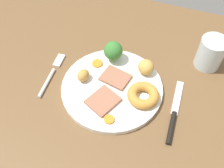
{
  "coord_description": "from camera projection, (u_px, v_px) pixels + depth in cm",
  "views": [
    {
      "loc": [
        10.76,
        -35.49,
        58.65
      ],
      "look_at": [
        -2.69,
        1.65,
        6.0
      ],
      "focal_mm": 42.01,
      "sensor_mm": 36.0,
      "label": 1
    }
  ],
  "objects": [
    {
      "name": "fork",
      "position": [
        52.0,
        73.0,
        0.71
      ],
      "size": [
        2.52,
        15.31,
        0.9
      ],
      "rotation": [
        0.0,
        0.0,
        1.64
      ],
      "color": "silver",
      "rests_on": "dining_table"
    },
    {
      "name": "broccoli_floret",
      "position": [
        113.0,
        51.0,
        0.7
      ],
      "size": [
        5.08,
        5.08,
        5.9
      ],
      "color": "#8CB766",
      "rests_on": "dinner_plate"
    },
    {
      "name": "water_glass",
      "position": [
        211.0,
        53.0,
        0.7
      ],
      "size": [
        7.04,
        7.04,
        8.74
      ],
      "primitive_type": "cylinder",
      "color": "silver",
      "rests_on": "dining_table"
    },
    {
      "name": "yorkshire_pudding",
      "position": [
        143.0,
        95.0,
        0.64
      ],
      "size": [
        7.8,
        7.8,
        2.41
      ],
      "primitive_type": "torus",
      "color": "#C68938",
      "rests_on": "dinner_plate"
    },
    {
      "name": "carrot_coin_front",
      "position": [
        97.0,
        63.0,
        0.71
      ],
      "size": [
        2.85,
        2.85,
        0.47
      ],
      "primitive_type": "cylinder",
      "color": "orange",
      "rests_on": "dinner_plate"
    },
    {
      "name": "knife",
      "position": [
        174.0,
        116.0,
        0.63
      ],
      "size": [
        2.16,
        18.54,
        1.2
      ],
      "rotation": [
        0.0,
        0.0,
        1.61
      ],
      "color": "black",
      "rests_on": "dining_table"
    },
    {
      "name": "roast_potato_left",
      "position": [
        146.0,
        67.0,
        0.68
      ],
      "size": [
        5.94,
        5.97,
        3.87
      ],
      "primitive_type": "ellipsoid",
      "rotation": [
        0.0,
        0.0,
        3.83
      ],
      "color": "tan",
      "rests_on": "dinner_plate"
    },
    {
      "name": "meat_slice_main",
      "position": [
        115.0,
        78.0,
        0.68
      ],
      "size": [
        7.98,
        6.79,
        0.8
      ],
      "primitive_type": "cube",
      "rotation": [
        0.0,
        0.0,
        2.94
      ],
      "color": "#9E664C",
      "rests_on": "dinner_plate"
    },
    {
      "name": "roast_potato_right",
      "position": [
        83.0,
        75.0,
        0.67
      ],
      "size": [
        3.41,
        3.98,
        3.0
      ],
      "primitive_type": "ellipsoid",
      "rotation": [
        0.0,
        0.0,
        1.4
      ],
      "color": "#BC8C42",
      "rests_on": "dinner_plate"
    },
    {
      "name": "carrot_coin_back",
      "position": [
        111.0,
        120.0,
        0.6
      ],
      "size": [
        2.39,
        2.39,
        0.59
      ],
      "primitive_type": "cylinder",
      "color": "orange",
      "rests_on": "dinner_plate"
    },
    {
      "name": "meat_slice_under",
      "position": [
        103.0,
        101.0,
        0.64
      ],
      "size": [
        8.57,
        9.02,
        0.8
      ],
      "primitive_type": "cube",
      "rotation": [
        0.0,
        0.0,
        1.15
      ],
      "color": "#9E664C",
      "rests_on": "dinner_plate"
    },
    {
      "name": "dining_table",
      "position": [
        120.0,
        101.0,
        0.68
      ],
      "size": [
        120.0,
        84.0,
        3.6
      ],
      "primitive_type": "cube",
      "color": "brown",
      "rests_on": "ground"
    },
    {
      "name": "dinner_plate",
      "position": [
        112.0,
        88.0,
        0.67
      ],
      "size": [
        25.86,
        25.86,
        1.4
      ],
      "primitive_type": "cylinder",
      "color": "white",
      "rests_on": "dining_table"
    }
  ]
}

